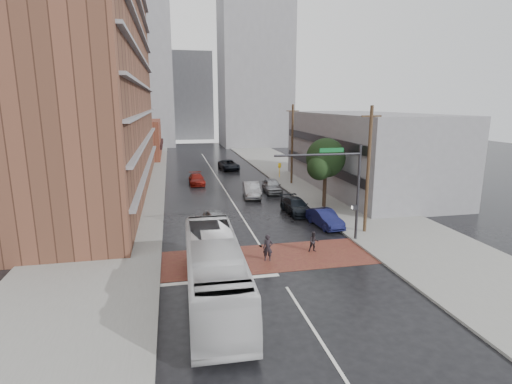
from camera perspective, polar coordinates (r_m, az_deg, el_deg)
name	(u,v)px	position (r m, az deg, el deg)	size (l,w,h in m)	color
ground	(270,261)	(26.73, 1.95, -9.76)	(160.00, 160.00, 0.00)	black
crosswalk	(268,258)	(27.17, 1.70, -9.35)	(14.00, 5.00, 0.02)	brown
sidewalk_west	(127,189)	(50.31, -17.99, 0.42)	(9.00, 90.00, 0.15)	gray
sidewalk_east	(309,181)	(52.98, 7.56, 1.53)	(9.00, 90.00, 0.15)	gray
apartment_block	(93,67)	(48.79, -22.30, 16.22)	(10.00, 44.00, 28.00)	brown
storefront_west	(138,139)	(78.49, -16.44, 7.24)	(8.00, 16.00, 7.00)	brown
building_east	(363,151)	(49.72, 15.10, 5.64)	(11.00, 26.00, 9.00)	gray
distant_tower_west	(134,78)	(102.45, -17.05, 15.35)	(18.00, 16.00, 32.00)	gray
distant_tower_east	(255,69)	(98.35, -0.20, 17.19)	(16.00, 14.00, 36.00)	gray
distant_tower_center	(191,96)	(119.14, -9.33, 13.34)	(12.00, 10.00, 24.00)	gray
street_tree	(326,160)	(39.21, 9.92, 4.46)	(4.20, 4.10, 6.90)	#332319
signal_mast	(340,180)	(29.51, 11.94, 1.72)	(6.50, 0.30, 7.20)	#2D2D33
utility_pole_near	(368,170)	(32.05, 15.73, 3.11)	(1.60, 0.26, 10.00)	#473321
utility_pole_far	(292,144)	(50.46, 5.19, 6.85)	(1.60, 0.26, 10.00)	#473321
transit_bus	(215,271)	(21.24, -5.95, -11.13)	(2.76, 11.81, 3.29)	silver
pedestrian_a	(268,248)	(26.38, 1.70, -7.99)	(0.65, 0.43, 1.78)	black
pedestrian_b	(314,242)	(28.24, 8.25, -7.03)	(0.72, 0.56, 1.48)	black
car_travel_a	(216,220)	(33.08, -5.69, -4.01)	(1.75, 4.34, 1.48)	#999CA0
car_travel_b	(252,190)	(43.92, -0.63, 0.32)	(1.72, 4.92, 1.62)	#A2A4AA
car_travel_c	(197,179)	(51.34, -8.47, 1.82)	(1.89, 4.64, 1.35)	maroon
suv_travel	(229,165)	(62.21, -3.91, 3.89)	(2.50, 5.43, 1.51)	black
car_parked_near	(325,218)	(33.96, 9.80, -3.72)	(1.54, 4.40, 1.45)	#131642
car_parked_mid	(296,206)	(37.64, 5.75, -2.01)	(1.98, 4.87, 1.41)	black
car_parked_far	(272,186)	(46.27, 2.30, 0.91)	(1.86, 4.62, 1.57)	#97999E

